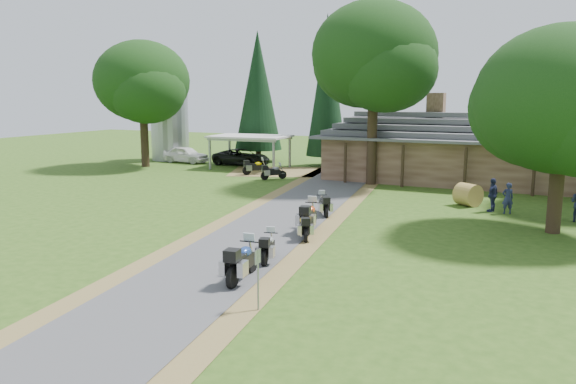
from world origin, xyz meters
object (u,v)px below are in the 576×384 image
at_px(hay_bale, 468,195).
at_px(silo, 170,122).
at_px(motorcycle_row_d, 309,215).
at_px(motorcycle_carport_b, 274,171).
at_px(car_dark_suv, 241,153).
at_px(motorcycle_row_c, 304,225).
at_px(motorcycle_carport_a, 256,166).
at_px(car_white_sedan, 186,152).
at_px(carport, 250,152).
at_px(lodge, 475,147).
at_px(motorcycle_row_a, 242,259).
at_px(motorcycle_row_e, 323,204).
at_px(motorcycle_row_b, 268,246).

bearing_deg(hay_bale, silo, 158.29).
distance_m(motorcycle_row_d, motorcycle_carport_b, 15.70).
bearing_deg(car_dark_suv, motorcycle_row_c, -142.32).
distance_m(motorcycle_carport_a, hay_bale, 17.48).
bearing_deg(car_white_sedan, carport, -94.20).
relative_size(lodge, motorcycle_row_c, 12.37).
relative_size(motorcycle_row_a, motorcycle_row_c, 1.22).
bearing_deg(motorcycle_carport_a, motorcycle_row_c, -102.79).
height_order(motorcycle_row_a, motorcycle_row_c, motorcycle_row_a).
bearing_deg(motorcycle_row_c, hay_bale, -56.19).
bearing_deg(silo, lodge, -4.25).
xyz_separation_m(silo, motorcycle_carport_b, (14.45, -7.16, -2.95)).
bearing_deg(motorcycle_carport_a, motorcycle_row_e, -95.88).
distance_m(motorcycle_row_c, motorcycle_carport_b, 17.02).
height_order(motorcycle_row_e, hay_bale, hay_bale).
xyz_separation_m(lodge, motorcycle_row_d, (-4.84, -18.36, -1.72)).
relative_size(motorcycle_row_b, motorcycle_row_d, 0.80).
bearing_deg(motorcycle_row_c, car_dark_suv, 6.81).
relative_size(silo, motorcycle_row_a, 3.37).
xyz_separation_m(motorcycle_row_c, motorcycle_carport_a, (-11.10, 16.27, 0.05)).
bearing_deg(motorcycle_row_b, car_dark_suv, 16.05).
xyz_separation_m(carport, motorcycle_row_e, (12.34, -14.71, -0.77)).
relative_size(motorcycle_row_e, motorcycle_carport_b, 0.99).
bearing_deg(car_white_sedan, motorcycle_row_c, -131.35).
distance_m(motorcycle_row_d, hay_bale, 10.69).
xyz_separation_m(car_dark_suv, motorcycle_row_b, (15.10, -24.44, -0.48)).
xyz_separation_m(lodge, motorcycle_row_c, (-4.52, -19.70, -1.86)).
xyz_separation_m(car_dark_suv, motorcycle_carport_b, (6.22, -6.23, -0.46)).
xyz_separation_m(motorcycle_row_c, motorcycle_row_d, (-0.32, 1.35, 0.14)).
height_order(motorcycle_row_d, motorcycle_row_e, motorcycle_row_d).
bearing_deg(motorcycle_row_b, motorcycle_row_d, -10.38).
relative_size(lodge, motorcycle_row_b, 12.53).
height_order(motorcycle_carport_a, motorcycle_carport_b, motorcycle_carport_a).
bearing_deg(lodge, motorcycle_carport_b, -158.95).
bearing_deg(car_dark_suv, motorcycle_row_a, -148.21).
relative_size(motorcycle_row_c, motorcycle_carport_b, 0.99).
bearing_deg(motorcycle_row_a, motorcycle_row_b, -1.63).
height_order(motorcycle_row_a, motorcycle_row_e, motorcycle_row_a).
relative_size(lodge, carport, 3.40).
bearing_deg(motorcycle_row_e, motorcycle_row_c, 158.93).
distance_m(silo, carport, 10.41).
bearing_deg(motorcycle_row_c, lodge, -41.79).
relative_size(motorcycle_row_d, motorcycle_row_e, 1.23).
bearing_deg(motorcycle_carport_a, motorcycle_row_b, -107.63).
xyz_separation_m(silo, motorcycle_row_d, (22.87, -20.42, -2.82)).
height_order(lodge, hay_bale, lodge).
relative_size(lodge, motorcycle_carport_b, 12.21).
xyz_separation_m(car_dark_suv, motorcycle_row_a, (15.32, -26.76, -0.34)).
relative_size(car_dark_suv, motorcycle_carport_b, 3.16).
bearing_deg(car_dark_suv, lodge, -91.31).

